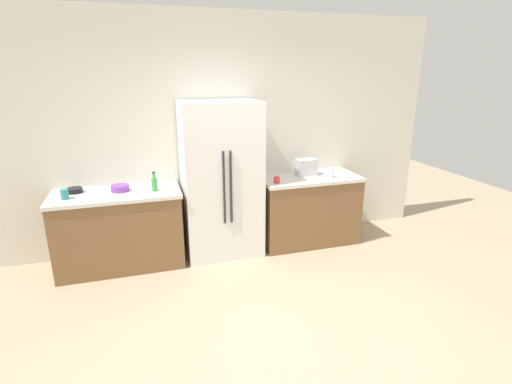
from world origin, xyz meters
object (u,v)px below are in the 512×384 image
(bottle_a, at_px, (154,184))
(cup_c, at_px, (330,173))
(cup_a, at_px, (65,194))
(bowl_a, at_px, (120,188))
(refrigerator, at_px, (221,180))
(toaster, at_px, (306,167))
(cup_b, at_px, (277,180))
(bowl_b, at_px, (74,190))

(bottle_a, height_order, cup_c, bottle_a)
(cup_a, xyz_separation_m, bowl_a, (0.55, 0.13, -0.02))
(refrigerator, bearing_deg, bowl_a, 178.31)
(cup_a, distance_m, bowl_a, 0.57)
(toaster, height_order, cup_a, toaster)
(refrigerator, bearing_deg, cup_b, -15.44)
(cup_c, bearing_deg, cup_a, 179.25)
(cup_c, bearing_deg, bottle_a, 178.37)
(bottle_a, height_order, bowl_a, bottle_a)
(bowl_a, height_order, bowl_b, bowl_a)
(bottle_a, xyz_separation_m, cup_c, (2.16, -0.06, -0.03))
(cup_a, xyz_separation_m, bowl_b, (0.07, 0.22, -0.03))
(cup_a, xyz_separation_m, cup_b, (2.35, -0.08, -0.01))
(cup_b, xyz_separation_m, bowl_b, (-2.28, 0.30, -0.01))
(bowl_a, xyz_separation_m, bowl_b, (-0.48, 0.09, -0.01))
(refrigerator, bearing_deg, bowl_b, 175.65)
(cup_b, bearing_deg, toaster, 26.21)
(cup_b, distance_m, bowl_b, 2.30)
(cup_a, bearing_deg, bowl_b, 73.33)
(bottle_a, bearing_deg, cup_c, -1.63)
(cup_a, xyz_separation_m, cup_c, (3.08, -0.04, 0.00))
(toaster, distance_m, bottle_a, 1.91)
(cup_a, relative_size, cup_c, 0.97)
(refrigerator, height_order, toaster, refrigerator)
(bowl_a, relative_size, bowl_b, 1.15)
(bottle_a, relative_size, bowl_b, 1.29)
(bottle_a, distance_m, cup_a, 0.93)
(refrigerator, xyz_separation_m, cup_a, (-1.71, -0.10, 0.01))
(bowl_b, bearing_deg, toaster, -1.28)
(cup_b, distance_m, cup_c, 0.74)
(bottle_a, distance_m, bowl_b, 0.88)
(cup_c, relative_size, bowl_a, 0.56)
(refrigerator, xyz_separation_m, toaster, (1.13, 0.06, 0.07))
(cup_b, bearing_deg, bowl_b, 172.46)
(cup_b, distance_m, bowl_a, 1.81)
(refrigerator, bearing_deg, cup_a, -176.78)
(cup_a, height_order, bowl_b, cup_a)
(refrigerator, relative_size, cup_b, 23.94)
(toaster, bearing_deg, bowl_b, 178.72)
(toaster, height_order, bottle_a, bottle_a)
(bowl_b, bearing_deg, bottle_a, -13.09)
(bottle_a, xyz_separation_m, cup_b, (1.42, -0.10, -0.05))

